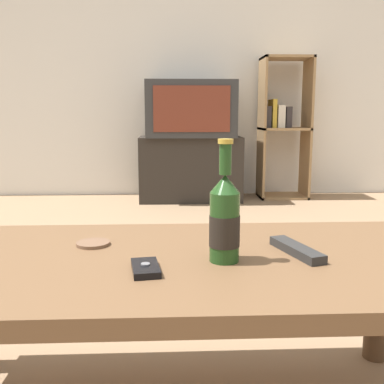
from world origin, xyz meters
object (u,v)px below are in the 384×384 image
at_px(cell_phone, 145,268).
at_px(beer_bottle, 225,219).
at_px(tv_stand, 190,168).
at_px(television, 190,109).
at_px(bookshelf, 282,126).
at_px(remote_control, 297,250).

bearing_deg(cell_phone, beer_bottle, 10.90).
distance_m(tv_stand, beer_bottle, 2.78).
xyz_separation_m(television, cell_phone, (-0.21, -2.83, -0.34)).
relative_size(tv_stand, bookshelf, 0.71).
xyz_separation_m(tv_stand, cell_phone, (-0.21, -2.83, 0.15)).
xyz_separation_m(beer_bottle, cell_phone, (-0.17, -0.06, -0.09)).
relative_size(television, bookshelf, 0.61).
xyz_separation_m(tv_stand, bookshelf, (0.78, 0.07, 0.35)).
distance_m(bookshelf, remote_control, 2.88).
height_order(bookshelf, cell_phone, bookshelf).
xyz_separation_m(bookshelf, remote_control, (-0.65, -2.80, -0.20)).
bearing_deg(bookshelf, beer_bottle, -106.08).
distance_m(tv_stand, cell_phone, 2.84).
bearing_deg(remote_control, cell_phone, 179.25).
distance_m(beer_bottle, remote_control, 0.20).
bearing_deg(cell_phone, tv_stand, 77.32).
bearing_deg(television, remote_control, -87.27).
relative_size(television, beer_bottle, 2.68).
relative_size(bookshelf, beer_bottle, 4.42).
distance_m(bookshelf, cell_phone, 3.07).
xyz_separation_m(beer_bottle, remote_control, (0.17, 0.04, -0.08)).
height_order(bookshelf, remote_control, bookshelf).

